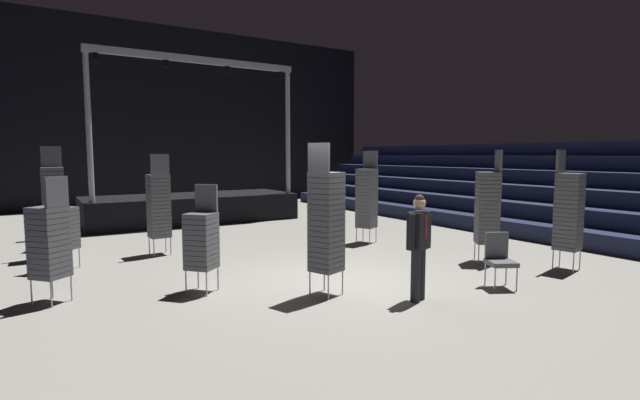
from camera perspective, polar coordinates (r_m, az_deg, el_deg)
The scene contains 16 objects.
ground_plane at distance 8.63m, azimuth 2.27°, elevation -10.20°, with size 22.00×30.00×0.10m, color gray.
arena_end_wall at distance 22.44m, azimuth -19.90°, elevation 9.59°, with size 22.00×0.30×8.00m, color black.
bleacher_bank_right at distance 15.57m, azimuth 27.80°, elevation 1.44°, with size 4.50×24.00×2.70m.
stage_riser at distance 16.72m, azimuth -15.35°, elevation -0.58°, with size 6.88×2.73×5.36m.
man_with_tie at distance 7.48m, azimuth 11.95°, elevation -4.94°, with size 0.56×0.36×1.68m.
chair_stack_front_left at distance 8.31m, azimuth -30.04°, elevation -4.26°, with size 0.62×0.62×1.96m.
chair_stack_front_right at distance 7.56m, azimuth 0.75°, elevation -2.48°, with size 0.56×0.56×2.48m.
chair_stack_mid_left at distance 11.83m, azimuth -29.64°, elevation -0.30°, with size 0.45×0.45×2.48m.
chair_stack_mid_right at distance 10.49m, azimuth 27.97°, elevation -1.11°, with size 0.53×0.53×2.39m.
chair_stack_mid_centre at distance 10.66m, azimuth -28.82°, elevation -2.87°, with size 0.62×0.62×1.71m.
chair_stack_rear_left at distance 12.18m, azimuth 5.70°, elevation 0.35°, with size 0.59×0.59×2.39m.
chair_stack_rear_right at distance 8.03m, azimuth -14.20°, elevation -4.60°, with size 0.62×0.62×1.79m.
chair_stack_rear_centre at distance 10.56m, azimuth 19.71°, elevation -0.74°, with size 0.62×0.62×2.39m.
chair_stack_aisle_left at distance 11.30m, azimuth -19.01°, elevation -0.55°, with size 0.46×0.46×2.31m.
equipment_road_case at distance 13.07m, azimuth -29.57°, elevation -4.03°, with size 0.90×0.60×0.56m, color black.
loose_chair_near_man at distance 8.72m, azimuth 20.98°, elevation -6.46°, with size 0.59×0.59×0.95m.
Camera 1 is at (-4.64, -6.89, 2.29)m, focal length 26.33 mm.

